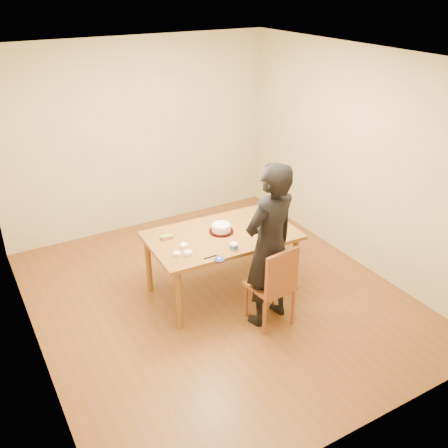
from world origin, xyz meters
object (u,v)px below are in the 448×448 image
cake_plate (221,231)px  cake (221,228)px  dining_chair (270,285)px  dining_table (222,236)px  person (270,246)px

cake_plate → cake: (0.00, 0.00, 0.05)m
cake → dining_chair: bearing=-80.8°
dining_table → dining_chair: 0.84m
cake_plate → cake: size_ratio=1.29×
dining_chair → cake_plate: 0.89m
person → cake: bearing=-91.6°
cake_plate → person: 0.80m
dining_table → dining_chair: dining_table is taller
dining_chair → cake_plate: cake_plate is taller
cake_plate → cake: cake is taller
dining_table → cake: cake is taller
cake → person: (0.13, -0.77, 0.10)m
dining_table → dining_chair: size_ratio=3.97×
cake → person: 0.79m
dining_chair → cake: cake is taller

